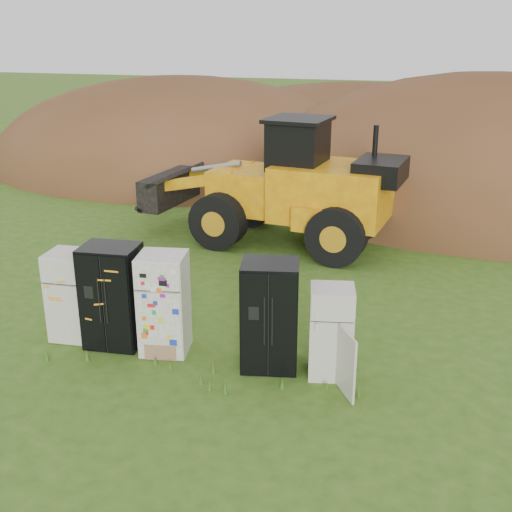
{
  "coord_description": "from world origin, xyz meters",
  "views": [
    {
      "loc": [
        3.81,
        -9.57,
        5.6
      ],
      "look_at": [
        0.56,
        2.0,
        1.23
      ],
      "focal_mm": 45.0,
      "sensor_mm": 36.0,
      "label": 1
    }
  ],
  "objects_px": {
    "fridge_black_right": "(270,315)",
    "wheel_loader": "(267,180)",
    "fridge_sticker": "(164,303)",
    "fridge_leftmost": "(72,295)",
    "fridge_open_door": "(331,332)",
    "fridge_black_side": "(113,296)"
  },
  "relations": [
    {
      "from": "fridge_leftmost",
      "to": "fridge_open_door",
      "type": "relative_size",
      "value": 1.07
    },
    {
      "from": "fridge_leftmost",
      "to": "wheel_loader",
      "type": "xyz_separation_m",
      "value": [
        2.03,
        6.55,
        0.84
      ]
    },
    {
      "from": "fridge_leftmost",
      "to": "fridge_black_right",
      "type": "height_order",
      "value": "fridge_black_right"
    },
    {
      "from": "fridge_black_right",
      "to": "wheel_loader",
      "type": "distance_m",
      "value": 6.89
    },
    {
      "from": "fridge_sticker",
      "to": "wheel_loader",
      "type": "height_order",
      "value": "wheel_loader"
    },
    {
      "from": "fridge_open_door",
      "to": "wheel_loader",
      "type": "relative_size",
      "value": 0.23
    },
    {
      "from": "fridge_black_right",
      "to": "wheel_loader",
      "type": "bearing_deg",
      "value": 93.9
    },
    {
      "from": "fridge_leftmost",
      "to": "fridge_sticker",
      "type": "distance_m",
      "value": 1.88
    },
    {
      "from": "fridge_sticker",
      "to": "fridge_leftmost",
      "type": "bearing_deg",
      "value": 169.43
    },
    {
      "from": "fridge_open_door",
      "to": "fridge_black_right",
      "type": "bearing_deg",
      "value": 168.6
    },
    {
      "from": "fridge_sticker",
      "to": "fridge_open_door",
      "type": "height_order",
      "value": "fridge_sticker"
    },
    {
      "from": "fridge_black_right",
      "to": "wheel_loader",
      "type": "height_order",
      "value": "wheel_loader"
    },
    {
      "from": "fridge_leftmost",
      "to": "wheel_loader",
      "type": "height_order",
      "value": "wheel_loader"
    },
    {
      "from": "wheel_loader",
      "to": "fridge_open_door",
      "type": "bearing_deg",
      "value": -59.57
    },
    {
      "from": "fridge_black_side",
      "to": "fridge_sticker",
      "type": "xyz_separation_m",
      "value": [
        1.0,
        0.01,
        -0.03
      ]
    },
    {
      "from": "fridge_sticker",
      "to": "fridge_black_right",
      "type": "bearing_deg",
      "value": -10.25
    },
    {
      "from": "fridge_leftmost",
      "to": "fridge_black_right",
      "type": "relative_size",
      "value": 0.89
    },
    {
      "from": "fridge_leftmost",
      "to": "fridge_open_door",
      "type": "bearing_deg",
      "value": -5.05
    },
    {
      "from": "fridge_open_door",
      "to": "wheel_loader",
      "type": "bearing_deg",
      "value": 102.14
    },
    {
      "from": "fridge_black_right",
      "to": "fridge_open_door",
      "type": "distance_m",
      "value": 1.07
    },
    {
      "from": "wheel_loader",
      "to": "fridge_sticker",
      "type": "bearing_deg",
      "value": -84.21
    },
    {
      "from": "fridge_leftmost",
      "to": "fridge_sticker",
      "type": "xyz_separation_m",
      "value": [
        1.87,
        -0.04,
        0.08
      ]
    }
  ]
}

